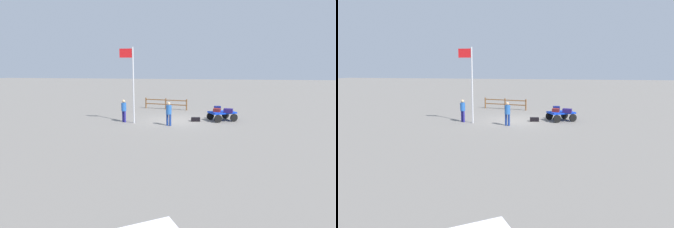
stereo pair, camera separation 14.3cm
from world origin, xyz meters
The scene contains 10 objects.
ground_plane centered at (0.00, 0.00, 0.00)m, with size 120.00×120.00×0.00m, color slate.
luggage_cart centered at (-3.23, -0.45, 0.46)m, with size 2.17×1.96×0.64m.
suitcase_dark centered at (-3.65, -0.11, 0.78)m, with size 0.67×0.51×0.28m.
suitcase_tan centered at (-2.91, -0.91, 0.80)m, with size 0.50×0.39×0.33m.
suitcase_maroon centered at (-2.87, -0.34, 0.76)m, with size 0.53×0.47×0.24m.
suitcase_grey centered at (-1.41, 0.08, 0.14)m, with size 0.65×0.39×0.28m.
worker_lead centered at (0.23, 1.81, 0.90)m, with size 0.43×0.43×1.55m.
worker_trailing centered at (3.46, 1.12, 0.90)m, with size 0.48×0.48×1.56m.
flagpole centered at (2.79, 1.37, 3.02)m, with size 0.95×0.10×5.06m.
wooden_fence centered at (1.55, -5.08, 0.56)m, with size 3.91×0.84×0.97m.
Camera 2 is at (-2.66, 19.79, 3.90)m, focal length 30.55 mm.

